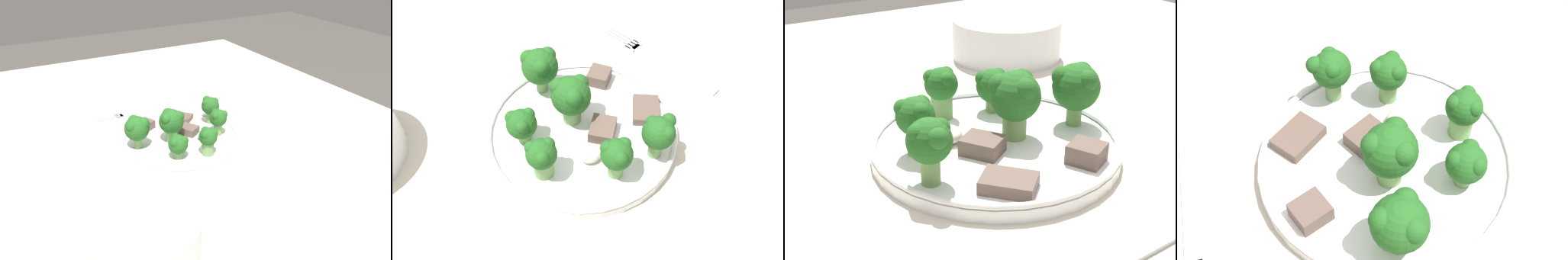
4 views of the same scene
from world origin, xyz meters
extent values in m
cube|color=beige|center=(0.00, 0.00, 0.74)|extent=(1.26, 1.20, 0.03)
cylinder|color=brown|center=(-0.57, 0.54, 0.36)|extent=(0.06, 0.06, 0.72)
cylinder|color=white|center=(-0.04, -0.07, 0.76)|extent=(0.24, 0.24, 0.01)
torus|color=white|center=(-0.04, -0.07, 0.77)|extent=(0.24, 0.24, 0.01)
cube|color=silver|center=(0.15, -0.08, 0.75)|extent=(0.02, 0.15, 0.00)
cylinder|color=silver|center=(-0.28, 0.11, 0.78)|extent=(0.16, 0.16, 0.06)
cylinder|color=silver|center=(-0.28, 0.11, 0.77)|extent=(0.13, 0.13, 0.04)
cylinder|color=#709E56|center=(-0.03, 0.02, 0.77)|extent=(0.02, 0.02, 0.02)
sphere|color=#215B1E|center=(-0.03, 0.02, 0.80)|extent=(0.05, 0.05, 0.05)
sphere|color=#215B1E|center=(-0.01, 0.02, 0.81)|extent=(0.02, 0.02, 0.02)
sphere|color=#215B1E|center=(-0.03, 0.03, 0.81)|extent=(0.02, 0.02, 0.02)
sphere|color=#215B1E|center=(-0.03, 0.01, 0.81)|extent=(0.02, 0.02, 0.02)
cylinder|color=#709E56|center=(0.00, -0.16, 0.78)|extent=(0.02, 0.02, 0.03)
sphere|color=#215B1E|center=(0.00, -0.16, 0.80)|extent=(0.04, 0.04, 0.04)
sphere|color=#215B1E|center=(0.02, -0.16, 0.81)|extent=(0.02, 0.02, 0.02)
sphere|color=#215B1E|center=(0.00, -0.15, 0.81)|extent=(0.02, 0.02, 0.02)
sphere|color=#215B1E|center=(0.00, -0.17, 0.81)|extent=(0.02, 0.02, 0.02)
cylinder|color=#709E56|center=(-0.11, -0.09, 0.77)|extent=(0.02, 0.02, 0.03)
sphere|color=#215B1E|center=(-0.11, -0.09, 0.80)|extent=(0.04, 0.04, 0.04)
sphere|color=#215B1E|center=(-0.10, -0.09, 0.81)|extent=(0.02, 0.02, 0.02)
sphere|color=#215B1E|center=(-0.12, -0.08, 0.81)|extent=(0.02, 0.02, 0.02)
sphere|color=#215B1E|center=(-0.12, -0.10, 0.81)|extent=(0.02, 0.02, 0.02)
cylinder|color=#709E56|center=(-0.05, -0.15, 0.77)|extent=(0.02, 0.02, 0.03)
sphere|color=#215B1E|center=(-0.05, -0.15, 0.80)|extent=(0.04, 0.04, 0.04)
sphere|color=#215B1E|center=(-0.04, -0.15, 0.81)|extent=(0.02, 0.02, 0.02)
sphere|color=#215B1E|center=(-0.06, -0.14, 0.81)|extent=(0.02, 0.02, 0.02)
sphere|color=#215B1E|center=(-0.06, -0.16, 0.81)|extent=(0.02, 0.02, 0.02)
cylinder|color=#709E56|center=(-0.10, -0.03, 0.77)|extent=(0.02, 0.02, 0.02)
sphere|color=#215B1E|center=(-0.10, -0.03, 0.79)|extent=(0.04, 0.04, 0.04)
sphere|color=#215B1E|center=(-0.09, -0.03, 0.80)|extent=(0.02, 0.02, 0.02)
sphere|color=#215B1E|center=(-0.10, -0.02, 0.80)|extent=(0.02, 0.02, 0.02)
sphere|color=#215B1E|center=(-0.10, -0.04, 0.80)|extent=(0.02, 0.02, 0.02)
cylinder|color=#709E56|center=(-0.03, -0.05, 0.78)|extent=(0.02, 0.02, 0.03)
sphere|color=#215B1E|center=(-0.03, -0.05, 0.81)|extent=(0.05, 0.05, 0.05)
sphere|color=#215B1E|center=(-0.02, -0.05, 0.82)|extent=(0.02, 0.02, 0.02)
sphere|color=#215B1E|center=(-0.04, -0.04, 0.82)|extent=(0.02, 0.02, 0.02)
sphere|color=#215B1E|center=(-0.04, -0.06, 0.82)|extent=(0.02, 0.02, 0.02)
cube|color=brown|center=(0.04, -0.11, 0.77)|extent=(0.06, 0.06, 0.01)
cube|color=brown|center=(-0.02, -0.09, 0.77)|extent=(0.05, 0.05, 0.02)
cube|color=brown|center=(0.04, -0.03, 0.77)|extent=(0.04, 0.04, 0.02)
ellipsoid|color=silver|center=(-0.06, -0.11, 0.77)|extent=(0.03, 0.03, 0.02)
camera|label=1|loc=(-0.64, 0.23, 1.14)|focal=35.00mm
camera|label=2|loc=(-0.24, -0.30, 1.14)|focal=35.00mm
camera|label=3|loc=(0.35, -0.34, 1.00)|focal=50.00mm
camera|label=4|loc=(0.04, 0.21, 1.19)|focal=50.00mm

